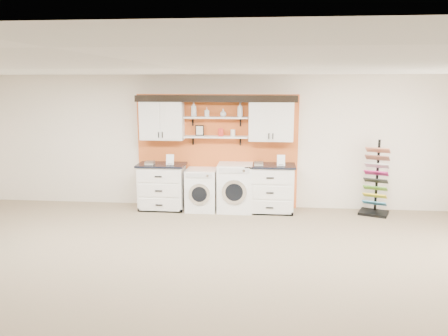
# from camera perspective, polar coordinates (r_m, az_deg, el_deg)

# --- Properties ---
(floor) EXTENTS (10.00, 10.00, 0.00)m
(floor) POSITION_cam_1_polar(r_m,az_deg,el_deg) (5.88, -5.31, -15.63)
(floor) COLOR #847259
(floor) RESTS_ON ground
(ceiling) EXTENTS (10.00, 10.00, 0.00)m
(ceiling) POSITION_cam_1_polar(r_m,az_deg,el_deg) (5.25, -5.86, 12.81)
(ceiling) COLOR white
(ceiling) RESTS_ON wall_back
(wall_back) EXTENTS (10.00, 0.00, 10.00)m
(wall_back) POSITION_cam_1_polar(r_m,az_deg,el_deg) (9.29, -0.91, 3.45)
(wall_back) COLOR silver
(wall_back) RESTS_ON floor
(accent_panel) EXTENTS (3.40, 0.07, 2.40)m
(accent_panel) POSITION_cam_1_polar(r_m,az_deg,el_deg) (9.28, -0.93, 2.20)
(accent_panel) COLOR #D25C23
(accent_panel) RESTS_ON wall_back
(upper_cabinet_left) EXTENTS (0.90, 0.35, 0.84)m
(upper_cabinet_left) POSITION_cam_1_polar(r_m,az_deg,el_deg) (9.23, -8.09, 6.29)
(upper_cabinet_left) COLOR white
(upper_cabinet_left) RESTS_ON wall_back
(upper_cabinet_right) EXTENTS (0.90, 0.35, 0.84)m
(upper_cabinet_right) POSITION_cam_1_polar(r_m,az_deg,el_deg) (8.98, 6.17, 6.20)
(upper_cabinet_right) COLOR white
(upper_cabinet_right) RESTS_ON wall_back
(shelf_lower) EXTENTS (1.32, 0.28, 0.03)m
(shelf_lower) POSITION_cam_1_polar(r_m,az_deg,el_deg) (9.08, -1.05, 4.09)
(shelf_lower) COLOR white
(shelf_lower) RESTS_ON wall_back
(shelf_upper) EXTENTS (1.32, 0.28, 0.03)m
(shelf_upper) POSITION_cam_1_polar(r_m,az_deg,el_deg) (9.04, -1.06, 6.61)
(shelf_upper) COLOR white
(shelf_upper) RESTS_ON wall_back
(crown_molding) EXTENTS (3.30, 0.41, 0.13)m
(crown_molding) POSITION_cam_1_polar(r_m,az_deg,el_deg) (9.03, -1.06, 9.14)
(crown_molding) COLOR black
(crown_molding) RESTS_ON wall_back
(picture_frame) EXTENTS (0.18, 0.02, 0.22)m
(picture_frame) POSITION_cam_1_polar(r_m,az_deg,el_deg) (9.15, -3.20, 4.93)
(picture_frame) COLOR black
(picture_frame) RESTS_ON shelf_lower
(canister_red) EXTENTS (0.11, 0.11, 0.16)m
(canister_red) POSITION_cam_1_polar(r_m,az_deg,el_deg) (9.05, -0.42, 4.68)
(canister_red) COLOR red
(canister_red) RESTS_ON shelf_lower
(canister_cream) EXTENTS (0.10, 0.10, 0.14)m
(canister_cream) POSITION_cam_1_polar(r_m,az_deg,el_deg) (9.03, 1.16, 4.60)
(canister_cream) COLOR silver
(canister_cream) RESTS_ON shelf_lower
(base_cabinet_left) EXTENTS (0.99, 0.66, 0.97)m
(base_cabinet_left) POSITION_cam_1_polar(r_m,az_deg,el_deg) (9.30, -8.07, -2.39)
(base_cabinet_left) COLOR white
(base_cabinet_left) RESTS_ON floor
(base_cabinet_right) EXTENTS (1.02, 0.66, 0.99)m
(base_cabinet_right) POSITION_cam_1_polar(r_m,az_deg,el_deg) (9.05, 6.00, -2.65)
(base_cabinet_right) COLOR white
(base_cabinet_right) RESTS_ON floor
(washer) EXTENTS (0.62, 0.71, 0.87)m
(washer) POSITION_cam_1_polar(r_m,az_deg,el_deg) (9.15, -2.93, -2.83)
(washer) COLOR white
(washer) RESTS_ON floor
(dryer) EXTENTS (0.71, 0.71, 0.99)m
(dryer) POSITION_cam_1_polar(r_m,az_deg,el_deg) (9.07, 1.49, -2.55)
(dryer) COLOR white
(dryer) RESTS_ON floor
(sample_rack) EXTENTS (0.68, 0.63, 1.51)m
(sample_rack) POSITION_cam_1_polar(r_m,az_deg,el_deg) (9.35, 19.14, -2.76)
(sample_rack) COLOR black
(sample_rack) RESTS_ON floor
(soap_bottle_a) EXTENTS (0.17, 0.17, 0.31)m
(soap_bottle_a) POSITION_cam_1_polar(r_m,az_deg,el_deg) (9.09, -3.97, 7.68)
(soap_bottle_a) COLOR silver
(soap_bottle_a) RESTS_ON shelf_upper
(soap_bottle_b) EXTENTS (0.11, 0.11, 0.19)m
(soap_bottle_b) POSITION_cam_1_polar(r_m,az_deg,el_deg) (9.05, -2.26, 7.32)
(soap_bottle_b) COLOR silver
(soap_bottle_b) RESTS_ON shelf_upper
(soap_bottle_c) EXTENTS (0.17, 0.17, 0.16)m
(soap_bottle_c) POSITION_cam_1_polar(r_m,az_deg,el_deg) (9.01, -0.11, 7.22)
(soap_bottle_c) COLOR silver
(soap_bottle_c) RESTS_ON shelf_upper
(soap_bottle_d) EXTENTS (0.16, 0.16, 0.30)m
(soap_bottle_d) POSITION_cam_1_polar(r_m,az_deg,el_deg) (8.98, 2.11, 7.63)
(soap_bottle_d) COLOR silver
(soap_bottle_d) RESTS_ON shelf_upper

